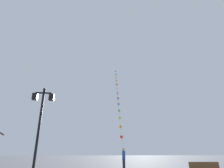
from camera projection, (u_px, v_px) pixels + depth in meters
name	position (u px, v px, depth m)	size (l,w,h in m)	color
ground_plane	(91.00, 166.00, 18.94)	(160.00, 160.00, 0.00)	gray
twin_lantern_lamp_post	(41.00, 114.00, 10.45)	(1.24, 0.28, 5.03)	black
kite_train	(118.00, 97.00, 28.35)	(2.25, 18.25, 18.15)	brown
kite_flyer	(124.00, 158.00, 14.96)	(0.28, 0.62, 1.71)	#1E1E2D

